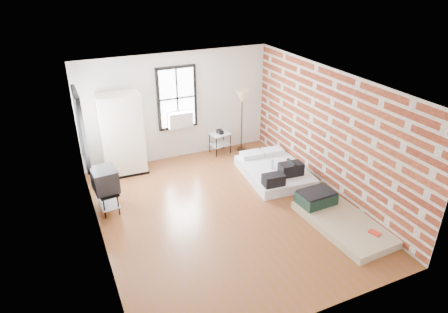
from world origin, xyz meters
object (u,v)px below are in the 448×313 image
side_table (220,137)px  floor_lamp (242,99)px  mattress_main (275,171)px  mattress_bare (337,217)px  tv_stand (105,181)px  wardrobe (122,135)px

side_table → floor_lamp: size_ratio=0.40×
mattress_main → mattress_bare: mattress_main is taller
mattress_main → tv_stand: bearing=-178.2°
mattress_bare → side_table: (-0.84, 3.97, 0.33)m
wardrobe → side_table: bearing=4.4°
mattress_bare → floor_lamp: bearing=90.7°
tv_stand → floor_lamp: bearing=16.8°
wardrobe → tv_stand: bearing=-111.5°
mattress_main → side_table: side_table is taller
wardrobe → side_table: (2.60, 0.07, -0.56)m
floor_lamp → wardrobe: bearing=-180.0°
mattress_bare → floor_lamp: size_ratio=1.22×
side_table → floor_lamp: bearing=-6.5°
mattress_main → tv_stand: tv_stand is taller
side_table → tv_stand: tv_stand is taller
side_table → tv_stand: 3.67m
mattress_bare → wardrobe: (-3.43, 3.90, 0.89)m
wardrobe → floor_lamp: 3.25m
floor_lamp → mattress_main: bearing=-88.6°
floor_lamp → tv_stand: bearing=-158.6°
side_table → wardrobe: bearing=-178.5°
wardrobe → side_table: size_ratio=3.00×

